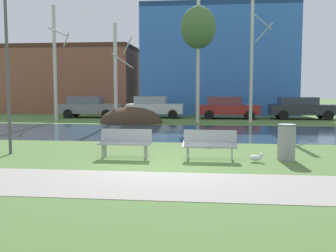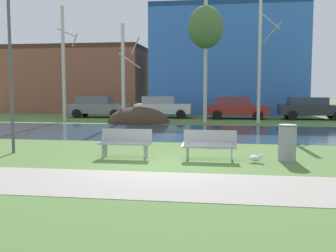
{
  "view_description": "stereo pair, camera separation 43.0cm",
  "coord_description": "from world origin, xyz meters",
  "px_view_note": "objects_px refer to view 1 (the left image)",
  "views": [
    {
      "loc": [
        1.39,
        -10.78,
        2.13
      ],
      "look_at": [
        0.02,
        1.32,
        0.98
      ],
      "focal_mm": 42.94,
      "sensor_mm": 36.0,
      "label": 1
    },
    {
      "loc": [
        1.82,
        -10.72,
        2.13
      ],
      "look_at": [
        0.02,
        1.32,
        0.98
      ],
      "focal_mm": 42.94,
      "sensor_mm": 36.0,
      "label": 2
    }
  ],
  "objects_px": {
    "parked_sedan_second_white": "(154,107)",
    "parked_hatch_third_red": "(227,107)",
    "bench_left": "(125,142)",
    "streetlamp": "(6,38)",
    "seagull": "(256,157)",
    "trash_bin": "(287,142)",
    "bench_right": "(210,144)",
    "parked_van_nearest_grey": "(89,106)",
    "parked_wagon_fourth_dark": "(302,107)"
  },
  "relations": [
    {
      "from": "bench_right",
      "to": "streetlamp",
      "type": "distance_m",
      "value": 7.24
    },
    {
      "from": "trash_bin",
      "to": "parked_van_nearest_grey",
      "type": "distance_m",
      "value": 19.76
    },
    {
      "from": "parked_hatch_third_red",
      "to": "parked_sedan_second_white",
      "type": "bearing_deg",
      "value": 177.06
    },
    {
      "from": "trash_bin",
      "to": "seagull",
      "type": "relative_size",
      "value": 2.44
    },
    {
      "from": "parked_hatch_third_red",
      "to": "seagull",
      "type": "bearing_deg",
      "value": -89.06
    },
    {
      "from": "seagull",
      "to": "bench_left",
      "type": "bearing_deg",
      "value": 175.74
    },
    {
      "from": "seagull",
      "to": "parked_hatch_third_red",
      "type": "relative_size",
      "value": 0.1
    },
    {
      "from": "parked_van_nearest_grey",
      "to": "parked_wagon_fourth_dark",
      "type": "xyz_separation_m",
      "value": [
        15.07,
        0.21,
        -0.0
      ]
    },
    {
      "from": "bench_left",
      "to": "bench_right",
      "type": "bearing_deg",
      "value": 0.0
    },
    {
      "from": "parked_van_nearest_grey",
      "to": "parked_sedan_second_white",
      "type": "relative_size",
      "value": 1.05
    },
    {
      "from": "parked_van_nearest_grey",
      "to": "parked_wagon_fourth_dark",
      "type": "height_order",
      "value": "parked_van_nearest_grey"
    },
    {
      "from": "trash_bin",
      "to": "seagull",
      "type": "bearing_deg",
      "value": -154.96
    },
    {
      "from": "parked_van_nearest_grey",
      "to": "parked_sedan_second_white",
      "type": "bearing_deg",
      "value": 3.87
    },
    {
      "from": "parked_sedan_second_white",
      "to": "parked_hatch_third_red",
      "type": "relative_size",
      "value": 0.96
    },
    {
      "from": "bench_right",
      "to": "parked_sedan_second_white",
      "type": "relative_size",
      "value": 0.4
    },
    {
      "from": "bench_right",
      "to": "parked_van_nearest_grey",
      "type": "xyz_separation_m",
      "value": [
        -8.91,
        16.43,
        0.34
      ]
    },
    {
      "from": "bench_left",
      "to": "parked_sedan_second_white",
      "type": "xyz_separation_m",
      "value": [
        -1.58,
        16.75,
        0.34
      ]
    },
    {
      "from": "parked_wagon_fourth_dark",
      "to": "bench_right",
      "type": "bearing_deg",
      "value": -110.32
    },
    {
      "from": "bench_right",
      "to": "bench_left",
      "type": "bearing_deg",
      "value": 180.0
    },
    {
      "from": "streetlamp",
      "to": "parked_hatch_third_red",
      "type": "xyz_separation_m",
      "value": [
        7.53,
        16.18,
        -2.92
      ]
    },
    {
      "from": "trash_bin",
      "to": "parked_wagon_fourth_dark",
      "type": "height_order",
      "value": "parked_wagon_fourth_dark"
    },
    {
      "from": "streetlamp",
      "to": "parked_van_nearest_grey",
      "type": "height_order",
      "value": "streetlamp"
    },
    {
      "from": "trash_bin",
      "to": "parked_hatch_third_red",
      "type": "bearing_deg",
      "value": 94.17
    },
    {
      "from": "trash_bin",
      "to": "streetlamp",
      "type": "relative_size",
      "value": 0.19
    },
    {
      "from": "bench_right",
      "to": "streetlamp",
      "type": "xyz_separation_m",
      "value": [
        -6.47,
        0.31,
        3.25
      ]
    },
    {
      "from": "trash_bin",
      "to": "parked_hatch_third_red",
      "type": "relative_size",
      "value": 0.25
    },
    {
      "from": "bench_right",
      "to": "seagull",
      "type": "relative_size",
      "value": 3.66
    },
    {
      "from": "parked_sedan_second_white",
      "to": "parked_wagon_fourth_dark",
      "type": "relative_size",
      "value": 0.9
    },
    {
      "from": "bench_left",
      "to": "parked_sedan_second_white",
      "type": "relative_size",
      "value": 0.4
    },
    {
      "from": "seagull",
      "to": "parked_van_nearest_grey",
      "type": "distance_m",
      "value": 19.63
    },
    {
      "from": "seagull",
      "to": "parked_sedan_second_white",
      "type": "bearing_deg",
      "value": 107.91
    },
    {
      "from": "parked_hatch_third_red",
      "to": "streetlamp",
      "type": "bearing_deg",
      "value": -114.98
    },
    {
      "from": "seagull",
      "to": "parked_wagon_fourth_dark",
      "type": "height_order",
      "value": "parked_wagon_fourth_dark"
    },
    {
      "from": "parked_sedan_second_white",
      "to": "trash_bin",
      "type": "bearing_deg",
      "value": -68.85
    },
    {
      "from": "bench_left",
      "to": "parked_hatch_third_red",
      "type": "relative_size",
      "value": 0.38
    },
    {
      "from": "streetlamp",
      "to": "seagull",
      "type": "bearing_deg",
      "value": -4.39
    },
    {
      "from": "parked_hatch_third_red",
      "to": "bench_right",
      "type": "bearing_deg",
      "value": -93.71
    },
    {
      "from": "bench_left",
      "to": "streetlamp",
      "type": "height_order",
      "value": "streetlamp"
    },
    {
      "from": "bench_left",
      "to": "seagull",
      "type": "distance_m",
      "value": 3.96
    },
    {
      "from": "parked_sedan_second_white",
      "to": "parked_hatch_third_red",
      "type": "xyz_separation_m",
      "value": [
        5.23,
        -0.27,
        -0.01
      ]
    },
    {
      "from": "parked_sedan_second_white",
      "to": "bench_right",
      "type": "bearing_deg",
      "value": -76.03
    },
    {
      "from": "parked_sedan_second_white",
      "to": "parked_hatch_third_red",
      "type": "height_order",
      "value": "parked_sedan_second_white"
    },
    {
      "from": "bench_left",
      "to": "trash_bin",
      "type": "distance_m",
      "value": 4.85
    },
    {
      "from": "bench_left",
      "to": "seagull",
      "type": "relative_size",
      "value": 3.66
    },
    {
      "from": "trash_bin",
      "to": "streetlamp",
      "type": "xyz_separation_m",
      "value": [
        -8.73,
        0.17,
        3.17
      ]
    },
    {
      "from": "parked_van_nearest_grey",
      "to": "parked_sedan_second_white",
      "type": "distance_m",
      "value": 4.75
    },
    {
      "from": "bench_left",
      "to": "parked_van_nearest_grey",
      "type": "relative_size",
      "value": 0.38
    },
    {
      "from": "seagull",
      "to": "parked_van_nearest_grey",
      "type": "relative_size",
      "value": 0.1
    },
    {
      "from": "bench_left",
      "to": "parked_sedan_second_white",
      "type": "bearing_deg",
      "value": 95.38
    },
    {
      "from": "seagull",
      "to": "parked_van_nearest_grey",
      "type": "bearing_deg",
      "value": 121.5
    }
  ]
}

